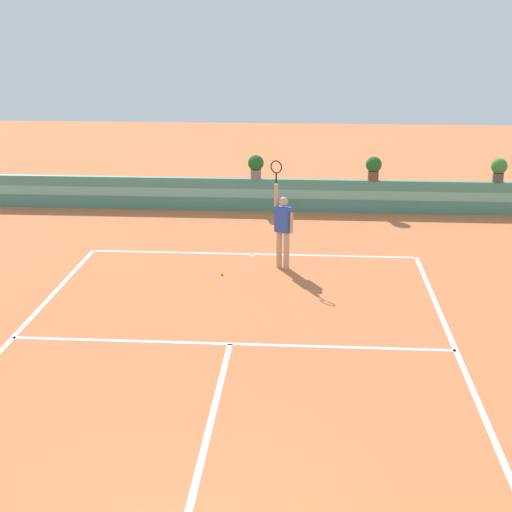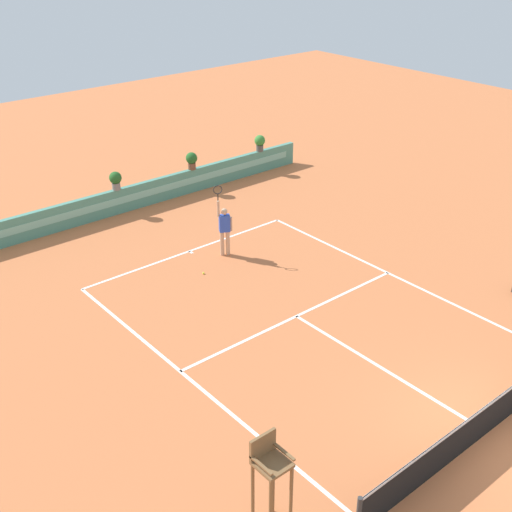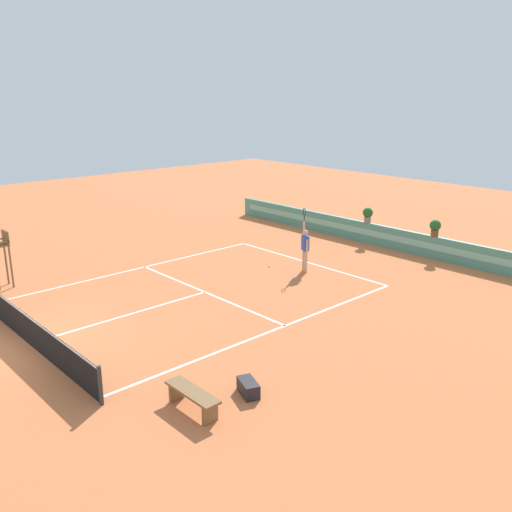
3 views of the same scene
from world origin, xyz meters
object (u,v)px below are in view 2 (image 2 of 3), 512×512
object	(u,v)px
tennis_player	(224,227)
tennis_ball_near_baseline	(203,273)
potted_plant_right	(192,160)
potted_plant_centre	(116,179)
umpire_chair	(270,474)
potted_plant_far_right	(260,142)

from	to	relation	value
tennis_player	tennis_ball_near_baseline	xyz separation A→B (m)	(-1.39, -0.64, -1.02)
potted_plant_right	potted_plant_centre	size ratio (longest dim) A/B	1.00
umpire_chair	tennis_ball_near_baseline	distance (m)	10.32
umpire_chair	tennis_ball_near_baseline	bearing A→B (deg)	61.18
tennis_player	potted_plant_centre	xyz separation A→B (m)	(-1.03, 5.51, 0.36)
tennis_ball_near_baseline	potted_plant_far_right	xyz separation A→B (m)	(7.63, 6.16, 1.38)
umpire_chair	tennis_player	xyz separation A→B (m)	(6.32, 9.61, -0.29)
potted_plant_right	potted_plant_centre	distance (m)	3.56
umpire_chair	potted_plant_far_right	xyz separation A→B (m)	(12.56, 15.13, 0.07)
umpire_chair	tennis_player	bearing A→B (deg)	56.66
tennis_player	potted_plant_far_right	world-z (taller)	tennis_player
tennis_ball_near_baseline	potted_plant_centre	world-z (taller)	potted_plant_centre
potted_plant_right	tennis_ball_near_baseline	bearing A→B (deg)	-122.49
tennis_player	potted_plant_right	size ratio (longest dim) A/B	3.57
umpire_chair	potted_plant_centre	bearing A→B (deg)	70.71
umpire_chair	potted_plant_centre	world-z (taller)	umpire_chair
potted_plant_right	potted_plant_centre	xyz separation A→B (m)	(-3.56, 0.00, 0.00)
umpire_chair	tennis_player	distance (m)	11.51
tennis_player	potted_plant_right	world-z (taller)	tennis_player
tennis_ball_near_baseline	potted_plant_far_right	distance (m)	9.90
umpire_chair	potted_plant_right	world-z (taller)	umpire_chair
potted_plant_centre	tennis_player	bearing A→B (deg)	-79.43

